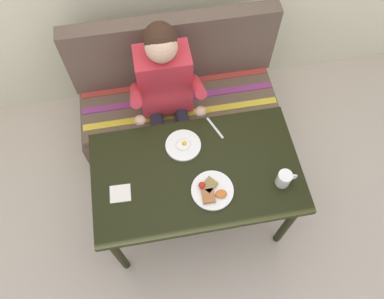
{
  "coord_description": "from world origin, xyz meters",
  "views": [
    {
      "loc": [
        -0.18,
        -0.88,
        2.69
      ],
      "look_at": [
        0.0,
        0.15,
        0.72
      ],
      "focal_mm": 35.2,
      "sensor_mm": 36.0,
      "label": 1
    }
  ],
  "objects_px": {
    "coffee_mug": "(284,179)",
    "napkin": "(120,193)",
    "person": "(166,91)",
    "couch": "(178,104)",
    "plate_breakfast": "(212,190)",
    "plate_eggs": "(183,145)",
    "fork": "(215,128)",
    "table": "(196,177)"
  },
  "relations": [
    {
      "from": "coffee_mug",
      "to": "napkin",
      "type": "xyz_separation_m",
      "value": [
        -0.91,
        0.09,
        -0.05
      ]
    },
    {
      "from": "person",
      "to": "napkin",
      "type": "xyz_separation_m",
      "value": [
        -0.35,
        -0.65,
        -0.01
      ]
    },
    {
      "from": "coffee_mug",
      "to": "napkin",
      "type": "distance_m",
      "value": 0.91
    },
    {
      "from": "couch",
      "to": "plate_breakfast",
      "type": "distance_m",
      "value": 0.99
    },
    {
      "from": "plate_breakfast",
      "to": "coffee_mug",
      "type": "bearing_deg",
      "value": -2.25
    },
    {
      "from": "plate_eggs",
      "to": "fork",
      "type": "xyz_separation_m",
      "value": [
        0.21,
        0.09,
        -0.01
      ]
    },
    {
      "from": "plate_eggs",
      "to": "fork",
      "type": "distance_m",
      "value": 0.23
    },
    {
      "from": "table",
      "to": "fork",
      "type": "xyz_separation_m",
      "value": [
        0.16,
        0.27,
        0.08
      ]
    },
    {
      "from": "couch",
      "to": "napkin",
      "type": "distance_m",
      "value": 1.02
    },
    {
      "from": "fork",
      "to": "couch",
      "type": "bearing_deg",
      "value": 85.21
    },
    {
      "from": "fork",
      "to": "plate_breakfast",
      "type": "bearing_deg",
      "value": -127.02
    },
    {
      "from": "couch",
      "to": "person",
      "type": "relative_size",
      "value": 1.19
    },
    {
      "from": "couch",
      "to": "plate_eggs",
      "type": "distance_m",
      "value": 0.72
    },
    {
      "from": "plate_eggs",
      "to": "table",
      "type": "bearing_deg",
      "value": -74.94
    },
    {
      "from": "table",
      "to": "plate_eggs",
      "type": "distance_m",
      "value": 0.21
    },
    {
      "from": "couch",
      "to": "fork",
      "type": "bearing_deg",
      "value": -71.97
    },
    {
      "from": "coffee_mug",
      "to": "napkin",
      "type": "relative_size",
      "value": 1.02
    },
    {
      "from": "plate_breakfast",
      "to": "coffee_mug",
      "type": "height_order",
      "value": "coffee_mug"
    },
    {
      "from": "table",
      "to": "napkin",
      "type": "bearing_deg",
      "value": -172.19
    },
    {
      "from": "plate_eggs",
      "to": "fork",
      "type": "relative_size",
      "value": 1.24
    },
    {
      "from": "napkin",
      "to": "fork",
      "type": "xyz_separation_m",
      "value": [
        0.6,
        0.33,
        -0.0
      ]
    },
    {
      "from": "fork",
      "to": "table",
      "type": "bearing_deg",
      "value": -144.17
    },
    {
      "from": "napkin",
      "to": "plate_breakfast",
      "type": "bearing_deg",
      "value": -8.34
    },
    {
      "from": "person",
      "to": "napkin",
      "type": "relative_size",
      "value": 10.5
    },
    {
      "from": "plate_eggs",
      "to": "napkin",
      "type": "xyz_separation_m",
      "value": [
        -0.39,
        -0.24,
        -0.01
      ]
    },
    {
      "from": "plate_breakfast",
      "to": "plate_eggs",
      "type": "bearing_deg",
      "value": 109.22
    },
    {
      "from": "table",
      "to": "plate_eggs",
      "type": "bearing_deg",
      "value": 105.06
    },
    {
      "from": "person",
      "to": "plate_breakfast",
      "type": "distance_m",
      "value": 0.74
    },
    {
      "from": "plate_breakfast",
      "to": "plate_eggs",
      "type": "xyz_separation_m",
      "value": [
        -0.11,
        0.31,
        -0.0
      ]
    },
    {
      "from": "couch",
      "to": "plate_breakfast",
      "type": "relative_size",
      "value": 6.07
    },
    {
      "from": "plate_eggs",
      "to": "coffee_mug",
      "type": "relative_size",
      "value": 1.79
    },
    {
      "from": "napkin",
      "to": "coffee_mug",
      "type": "bearing_deg",
      "value": -5.64
    },
    {
      "from": "plate_breakfast",
      "to": "person",
      "type": "bearing_deg",
      "value": 101.9
    },
    {
      "from": "plate_eggs",
      "to": "coffee_mug",
      "type": "distance_m",
      "value": 0.61
    },
    {
      "from": "table",
      "to": "plate_eggs",
      "type": "xyz_separation_m",
      "value": [
        -0.05,
        0.18,
        0.09
      ]
    },
    {
      "from": "napkin",
      "to": "table",
      "type": "bearing_deg",
      "value": 7.81
    },
    {
      "from": "person",
      "to": "coffee_mug",
      "type": "xyz_separation_m",
      "value": [
        0.56,
        -0.74,
        0.04
      ]
    },
    {
      "from": "person",
      "to": "coffee_mug",
      "type": "distance_m",
      "value": 0.93
    },
    {
      "from": "table",
      "to": "person",
      "type": "distance_m",
      "value": 0.6
    },
    {
      "from": "person",
      "to": "fork",
      "type": "relative_size",
      "value": 7.13
    },
    {
      "from": "table",
      "to": "plate_breakfast",
      "type": "xyz_separation_m",
      "value": [
        0.06,
        -0.13,
        0.1
      ]
    },
    {
      "from": "person",
      "to": "plate_eggs",
      "type": "distance_m",
      "value": 0.41
    }
  ]
}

